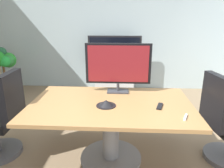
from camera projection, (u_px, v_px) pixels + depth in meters
wall_back_glass_partition at (119, 32)px, 4.97m from camera, size 6.15×0.10×2.75m
conference_table at (111, 118)px, 2.47m from camera, size 1.86×1.14×0.75m
office_chair_left at (2, 122)px, 2.59m from camera, size 0.60×0.58×1.09m
tv_monitor at (118, 65)px, 2.68m from camera, size 0.84×0.18×0.64m
wall_display_unit at (115, 73)px, 4.92m from camera, size 1.20×0.36×1.31m
potted_plant at (4, 66)px, 4.54m from camera, size 0.48×0.62×1.11m
conference_phone at (106, 103)px, 2.32m from camera, size 0.22×0.22×0.07m
remote_control at (160, 106)px, 2.30m from camera, size 0.10×0.18×0.02m
whiteboard_marker at (185, 117)px, 2.04m from camera, size 0.07×0.13×0.02m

